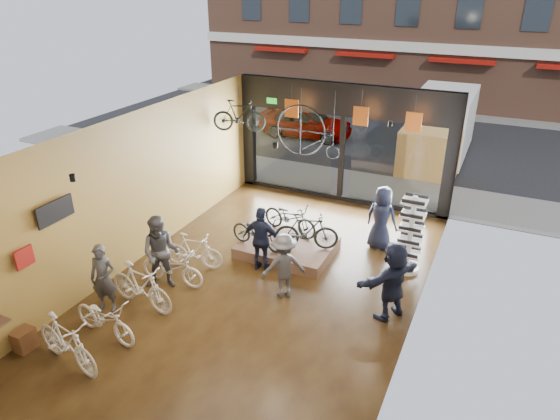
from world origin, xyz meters
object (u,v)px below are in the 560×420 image
Objects in this scene: floor_bike_4 at (172,267)px; customer_2 at (262,240)px; floor_bike_2 at (105,318)px; hung_bike at (239,116)px; street_car at (305,121)px; display_platform at (287,248)px; sunglasses_rack at (410,234)px; floor_bike_3 at (141,286)px; customer_5 at (393,281)px; customer_4 at (382,218)px; floor_bike_5 at (194,251)px; display_bike_right at (290,217)px; customer_1 at (161,253)px; box_truck at (438,131)px; display_bike_left at (258,232)px; customer_0 at (103,278)px; floor_bike_1 at (66,342)px; penny_farthing at (311,134)px; display_bike_mid at (307,231)px; customer_3 at (284,266)px.

floor_bike_4 is 0.96× the size of customer_2.
hung_bike is (-0.59, 6.83, 2.48)m from floor_bike_2.
floor_bike_4 is at bearing -172.31° from street_car.
sunglasses_rack is (3.07, 0.46, 0.86)m from display_platform.
customer_5 is at bearing -62.22° from floor_bike_3.
customer_2 is at bearing 54.86° from customer_4.
floor_bike_5 reaches higher than floor_bike_2.
customer_1 is (-1.84, -3.25, 0.16)m from display_bike_right.
box_truck reaches higher than display_bike_left.
floor_bike_3 is at bearing -146.89° from sunglasses_rack.
street_car reaches higher than display_platform.
floor_bike_5 is 2.43m from customer_0.
customer_1 is 5.26m from customer_5.
floor_bike_1 is 8.14m from hung_bike.
display_platform is at bearing 39.21° from customer_0.
customer_0 is (0.97, -13.89, 0.07)m from street_car.
customer_4 is at bearing -119.65° from hung_bike.
sunglasses_rack is at bearing -145.54° from customer_5.
customer_4 reaches higher than street_car.
floor_bike_5 is at bearing -171.52° from street_car.
display_bike_right is 2.44m from customer_4.
box_truck is 7.00m from penny_farthing.
floor_bike_2 is 1.02× the size of floor_bike_4.
floor_bike_2 is 1.03× the size of display_bike_mid.
display_bike_left is 1.25m from display_bike_mid.
display_bike_right is 1.01× the size of customer_2.
box_truck reaches higher than floor_bike_1.
penny_farthing reaches higher than floor_bike_4.
customer_4 is 0.99× the size of customer_5.
box_truck is 10.92m from customer_3.
box_truck is 4.11× the size of customer_3.
floor_bike_4 is 3.51m from display_bike_right.
customer_0 is at bearing 58.03° from customer_4.
customer_0 is at bearing -4.81° from customer_3.
floor_bike_5 is at bearing 17.00° from customer_2.
hung_bike is at bearing 72.63° from customer_1.
customer_3 reaches higher than floor_bike_2.
display_bike_mid is at bearing -60.04° from display_bike_left.
floor_bike_2 is at bearing 65.72° from customer_4.
street_car is 2.36× the size of floor_bike_3.
box_truck is 8.56m from hung_bike.
floor_bike_1 is 5.28m from display_bike_left.
display_bike_left is at bearing -107.37° from box_truck.
floor_bike_3 is 1.13× the size of hung_bike.
floor_bike_1 is 0.99× the size of customer_5.
floor_bike_1 is 1.15× the size of floor_bike_5.
penny_farthing reaches higher than display_bike_right.
customer_3 is (4.29, -11.78, 0.07)m from street_car.
box_truck reaches higher than customer_4.
penny_farthing is (1.55, 8.28, 1.97)m from floor_bike_1.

